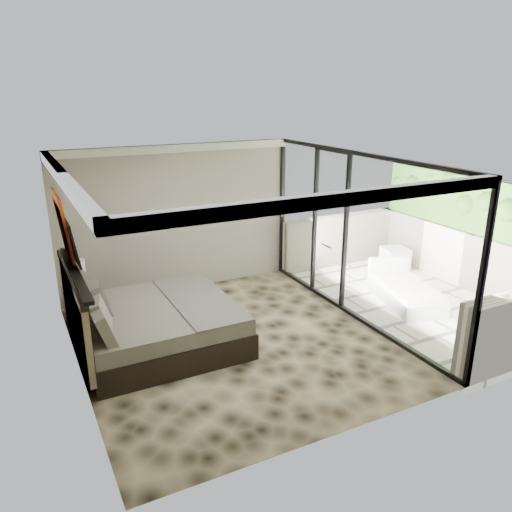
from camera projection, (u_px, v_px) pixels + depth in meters
name	position (u px, v px, depth m)	size (l,w,h in m)	color
floor	(234.00, 343.00, 7.73)	(5.00, 5.00, 0.00)	black
ceiling	(231.00, 162.00, 6.84)	(4.50, 5.00, 0.02)	silver
back_wall	(178.00, 220.00, 9.39)	(4.50, 0.02, 2.80)	gray
left_wall	(72.00, 283.00, 6.33)	(0.02, 5.00, 2.80)	gray
glass_wall	(356.00, 238.00, 8.25)	(0.08, 5.00, 2.80)	white
terrace_slab	(416.00, 302.00, 9.36)	(3.00, 5.00, 0.12)	beige
parapet_far	(471.00, 261.00, 9.75)	(0.30, 5.00, 1.10)	beige
foliage_hedge	(479.00, 206.00, 9.39)	(0.36, 4.60, 1.10)	#4B7E27
picture_ledge	(75.00, 273.00, 6.41)	(0.12, 2.20, 0.05)	black
bed	(152.00, 324.00, 7.52)	(2.35, 2.28, 1.31)	black
nightstand	(83.00, 306.00, 8.39)	(0.55, 0.55, 0.55)	black
table_lamp	(76.00, 273.00, 8.15)	(0.31, 0.31, 0.57)	black
abstract_canvas	(63.00, 225.00, 6.79)	(0.04, 0.90, 0.90)	#B9350F
framed_print	(72.00, 243.00, 6.52)	(0.03, 0.50, 0.60)	black
ottoman	(395.00, 259.00, 10.75)	(0.50, 0.50, 0.50)	silver
lounger	(404.00, 291.00, 9.19)	(1.20, 1.77, 0.63)	silver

